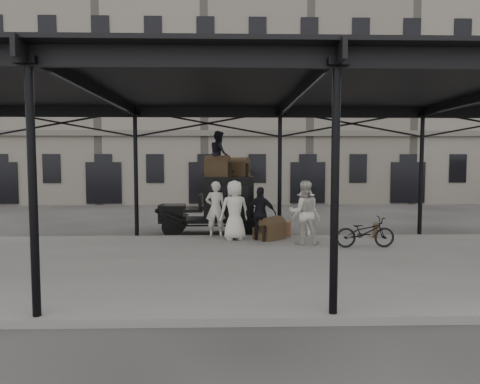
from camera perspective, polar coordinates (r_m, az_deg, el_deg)
The scene contains 18 objects.
ground at distance 13.29m, azimuth 6.28°, elevation -7.81°, with size 120.00×120.00×0.00m, color #383533.
platform at distance 11.35m, azimuth 7.66°, elevation -9.51°, with size 28.00×8.00×0.15m, color slate.
canopy at distance 11.46m, azimuth 7.65°, elevation 13.40°, with size 22.50×9.00×4.74m.
building_frontage at distance 31.23m, azimuth 1.84°, elevation 11.94°, with size 64.00×8.00×14.00m, color slate.
taxi at distance 16.01m, azimuth -2.66°, elevation -1.41°, with size 3.65×1.55×2.18m.
porter_left at distance 14.78m, azimuth -3.28°, elevation -2.24°, with size 0.70×0.46×1.91m, color beige.
porter_midleft at distance 13.50m, azimuth 8.52°, elevation -2.72°, with size 0.97×0.75×1.99m, color beige.
porter_centre at distance 14.11m, azimuth -0.74°, elevation -2.43°, with size 0.96×0.63×1.97m, color silver.
porter_official at distance 14.06m, azimuth 2.79°, elevation -2.90°, with size 1.03×0.43×1.75m, color black.
porter_right at distance 14.99m, azimuth 8.75°, elevation -2.73°, with size 1.06×0.61×1.64m, color beige.
bicycle at distance 13.44m, azimuth 16.33°, elevation -5.14°, with size 0.62×1.78×0.94m, color black.
porter_roof at distance 15.84m, azimuth -2.80°, elevation 5.11°, with size 0.82×0.64×1.68m, color black.
steamer_trunk_roof_near at distance 15.69m, azimuth -2.99°, elevation 3.23°, with size 0.88×0.54×0.65m, color #453620, non-canonical shape.
steamer_trunk_roof_far at distance 16.14m, azimuth -0.28°, elevation 3.17°, with size 0.81×0.50×0.60m, color #453620, non-canonical shape.
steamer_trunk_platform at distance 14.29m, azimuth 4.22°, elevation -5.07°, with size 0.86×0.53×0.63m, color #453620, non-canonical shape.
wicker_hamper at distance 14.99m, azimuth 5.65°, elevation -4.90°, with size 0.60×0.45×0.50m, color #8A603F.
suitcase_upright at distance 15.50m, azimuth 17.57°, elevation -4.86°, with size 0.15×0.60×0.45m, color #453620.
suitcase_flat at distance 14.37m, azimuth 2.90°, elevation -5.48°, with size 0.60×0.15×0.40m, color #453620.
Camera 1 is at (-1.77, -12.89, 2.74)m, focal length 32.00 mm.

